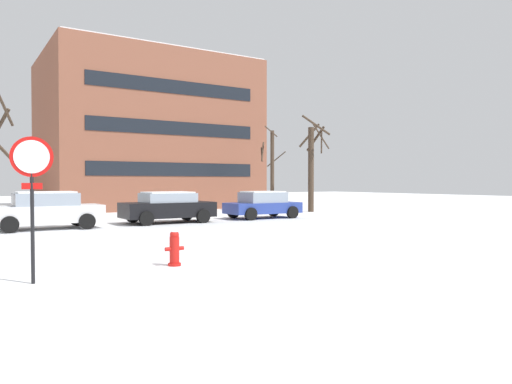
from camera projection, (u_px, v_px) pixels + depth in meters
The scene contains 10 objects.
ground_plane at pixel (118, 258), 12.07m from camera, with size 120.00×120.00×0.00m, color white.
road_surface at pixel (85, 242), 15.18m from camera, with size 80.00×9.34×0.00m.
stop_sign at pixel (32, 180), 9.04m from camera, with size 0.75×0.17×2.76m.
fire_hydrant at pixel (174, 247), 10.98m from camera, with size 0.44×0.30×0.83m.
parked_car_white at pixel (46, 210), 19.44m from camera, with size 4.29×2.10×1.52m.
parked_car_black at pixel (168, 207), 22.42m from camera, with size 4.19×2.13×1.45m.
parked_car_blue at pixel (263, 205), 25.26m from camera, with size 3.92×1.99×1.42m.
tree_far_mid at pixel (312, 163), 30.69m from camera, with size 2.18×2.15×6.02m.
tree_far_left at pixel (271, 169), 31.18m from camera, with size 1.92×1.58×5.51m.
building_far_right at pixel (146, 135), 37.07m from camera, with size 14.59×11.69×11.07m.
Camera 1 is at (-3.47, -12.03, 1.91)m, focal length 33.88 mm.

